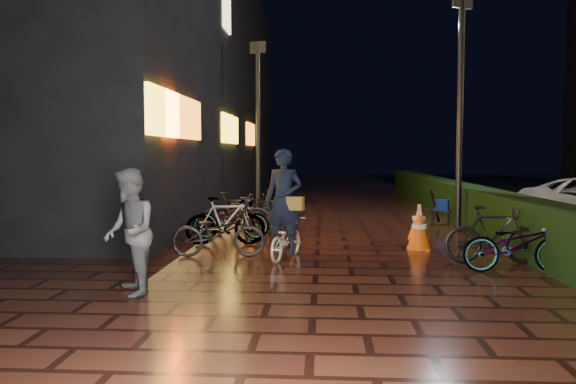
# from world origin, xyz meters

# --- Properties ---
(ground) EXTENTS (80.00, 80.00, 0.00)m
(ground) POSITION_xyz_m (0.00, 0.00, 0.00)
(ground) COLOR #381911
(ground) RESTS_ON ground
(hedge) EXTENTS (0.70, 20.00, 1.00)m
(hedge) POSITION_xyz_m (3.30, 8.00, 0.50)
(hedge) COLOR black
(hedge) RESTS_ON ground
(bystander_person) EXTENTS (0.92, 1.00, 1.65)m
(bystander_person) POSITION_xyz_m (-2.94, -1.91, 0.83)
(bystander_person) COLOR #505052
(bystander_person) RESTS_ON ground
(storefront_block) EXTENTS (12.09, 22.00, 9.00)m
(storefront_block) POSITION_xyz_m (-9.50, 11.50, 4.50)
(storefront_block) COLOR black
(storefront_block) RESTS_ON ground
(lamp_post_hedge) EXTENTS (0.51, 0.30, 5.57)m
(lamp_post_hedge) POSITION_xyz_m (2.76, 4.60, 3.07)
(lamp_post_hedge) COLOR black
(lamp_post_hedge) RESTS_ON ground
(lamp_post_sf) EXTENTS (0.49, 0.16, 5.06)m
(lamp_post_sf) POSITION_xyz_m (-2.36, 7.46, 2.78)
(lamp_post_sf) COLOR black
(lamp_post_sf) RESTS_ON ground
(cyclist) EXTENTS (0.84, 1.42, 1.92)m
(cyclist) POSITION_xyz_m (-1.11, 0.65, 0.71)
(cyclist) COLOR white
(cyclist) RESTS_ON ground
(traffic_barrier) EXTENTS (0.68, 1.82, 0.74)m
(traffic_barrier) POSITION_xyz_m (1.50, 2.53, 0.37)
(traffic_barrier) COLOR #EB550C
(traffic_barrier) RESTS_ON ground
(cart_assembly) EXTENTS (0.63, 0.54, 0.93)m
(cart_assembly) POSITION_xyz_m (2.54, 5.54, 0.48)
(cart_assembly) COLOR black
(cart_assembly) RESTS_ON ground
(parked_bikes_storefront) EXTENTS (1.80, 6.16, 0.96)m
(parked_bikes_storefront) POSITION_xyz_m (-2.38, 3.38, 0.45)
(parked_bikes_storefront) COLOR black
(parked_bikes_storefront) RESTS_ON ground
(parked_bikes_hedge) EXTENTS (1.78, 1.26, 0.96)m
(parked_bikes_hedge) POSITION_xyz_m (2.47, 0.15, 0.45)
(parked_bikes_hedge) COLOR black
(parked_bikes_hedge) RESTS_ON ground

